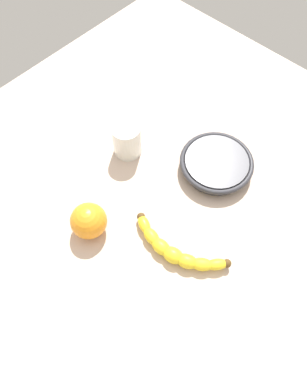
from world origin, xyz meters
TOP-DOWN VIEW (x-y plane):
  - wooden_tabletop at (0.00, 0.00)cm, footprint 120.00×120.00cm
  - banana at (9.20, -9.10)cm, footprint 22.77×9.55cm
  - smoothie_glass at (-17.87, 3.40)cm, footprint 7.08×7.08cm
  - ceramic_bowl at (1.94, 14.13)cm, footprint 17.98×17.98cm
  - orange_fruit at (-8.70, -17.58)cm, footprint 8.07×8.07cm

SIDE VIEW (x-z plane):
  - wooden_tabletop at x=0.00cm, z-range 0.00..3.00cm
  - banana at x=9.20cm, z-range 3.00..6.46cm
  - ceramic_bowl at x=1.94cm, z-range 3.37..6.96cm
  - orange_fruit at x=-8.70cm, z-range 3.00..11.07cm
  - smoothie_glass at x=-17.87cm, z-range 2.94..11.96cm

